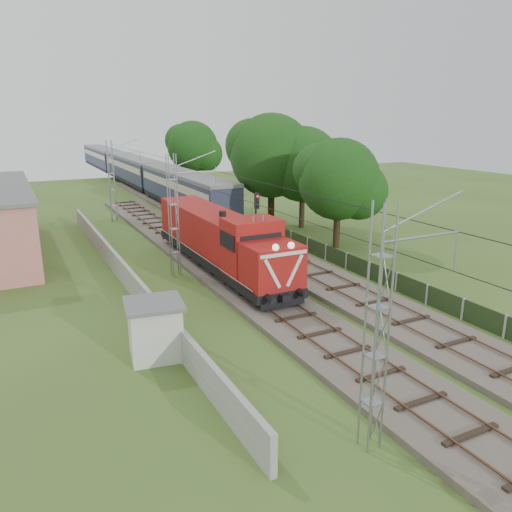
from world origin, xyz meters
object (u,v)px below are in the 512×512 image
relay_hut (155,329)px  coach_rake (132,168)px  locomotive (220,239)px  signal_post (256,214)px

relay_hut → coach_rake: bearing=77.6°
locomotive → coach_rake: size_ratio=0.24×
locomotive → signal_post: 3.80m
coach_rake → signal_post: (-1.62, -45.01, 0.81)m
locomotive → relay_hut: size_ratio=6.26×
coach_rake → signal_post: bearing=-92.1°
coach_rake → relay_hut: size_ratio=25.77×
signal_post → relay_hut: size_ratio=1.80×
coach_rake → relay_hut: coach_rake is taller
locomotive → coach_rake: (5.00, 46.29, 0.37)m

